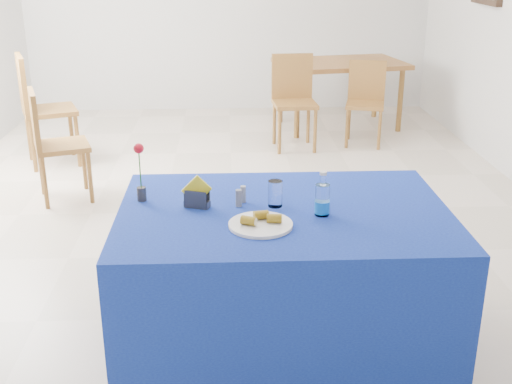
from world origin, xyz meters
TOP-DOWN VIEW (x-y plane):
  - floor at (0.00, 0.00)m, footprint 7.00×7.00m
  - plate at (0.11, -2.02)m, footprint 0.29×0.29m
  - drinking_glass at (0.19, -1.78)m, footprint 0.07×0.07m
  - salt_shaker at (0.04, -1.73)m, footprint 0.03×0.03m
  - pepper_shaker at (0.02, -1.78)m, footprint 0.03×0.03m
  - blue_table at (0.24, -1.83)m, footprint 1.60×1.10m
  - water_bottle at (0.41, -1.90)m, footprint 0.07×0.07m
  - napkin_holder at (-0.19, -1.78)m, footprint 0.15×0.09m
  - rose_vase at (-0.46, -1.68)m, footprint 0.05×0.05m
  - oak_table at (1.25, 2.53)m, footprint 1.53×1.13m
  - chair_bg_left at (0.65, 1.77)m, footprint 0.45×0.45m
  - chair_bg_right at (1.42, 1.87)m, footprint 0.47×0.47m
  - chair_win_a at (-1.44, 0.31)m, footprint 0.52×0.52m
  - chair_win_b at (-1.79, 1.27)m, footprint 0.60×0.60m
  - banana_pieces at (0.12, -2.01)m, footprint 0.19×0.12m

SIDE VIEW (x-z plane):
  - floor at x=0.00m, z-range 0.00..0.00m
  - blue_table at x=0.24m, z-range 0.00..0.76m
  - chair_bg_right at x=1.42m, z-range 0.07..0.93m
  - chair_win_a at x=-1.44m, z-range 0.07..0.98m
  - chair_bg_left at x=0.65m, z-range 0.07..1.02m
  - chair_win_b at x=-1.79m, z-range 0.08..1.13m
  - oak_table at x=1.25m, z-range 0.30..1.06m
  - plate at x=0.11m, z-range 0.76..0.77m
  - banana_pieces at x=0.12m, z-range 0.77..0.82m
  - salt_shaker at x=0.04m, z-range 0.76..0.84m
  - pepper_shaker at x=0.02m, z-range 0.76..0.84m
  - napkin_holder at x=-0.19m, z-range 0.73..0.89m
  - drinking_glass at x=0.19m, z-range 0.76..0.89m
  - water_bottle at x=0.41m, z-range 0.72..0.94m
  - rose_vase at x=-0.46m, z-range 0.76..1.05m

